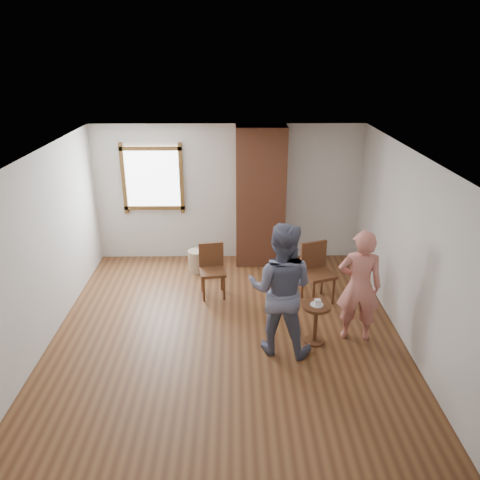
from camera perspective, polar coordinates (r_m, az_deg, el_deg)
name	(u,v)px	position (r m, az deg, el deg)	size (l,w,h in m)	color
ground	(227,334)	(6.93, -1.60, -11.39)	(5.50, 5.50, 0.00)	brown
room_shell	(222,203)	(6.69, -2.19, 4.57)	(5.04, 5.52, 2.62)	silver
brick_chimney	(260,197)	(8.66, 2.50, 5.23)	(0.90, 0.50, 2.60)	#AA5C3C
stoneware_crock	(197,261)	(8.68, -5.28, -2.56)	(0.32, 0.32, 0.41)	tan
dark_pot	(196,260)	(9.03, -5.37, -2.49)	(0.14, 0.14, 0.14)	black
dining_chair_left	(212,267)	(7.76, -3.43, -3.30)	(0.47, 0.47, 0.88)	#5A2F1B
dining_chair_right	(316,269)	(7.67, 9.31, -3.50)	(0.58, 0.58, 0.97)	#5A2F1B
side_table	(316,317)	(6.64, 9.23, -9.28)	(0.40, 0.40, 0.60)	#5A2F1B
cake_plate	(317,305)	(6.53, 9.34, -7.78)	(0.18, 0.18, 0.01)	white
cake_slice	(318,302)	(6.52, 9.44, -7.52)	(0.08, 0.07, 0.06)	white
man	(281,289)	(6.18, 4.99, -5.99)	(0.90, 0.70, 1.85)	#131635
person_pink	(359,286)	(6.65, 14.33, -5.49)	(0.60, 0.40, 1.65)	#D17668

